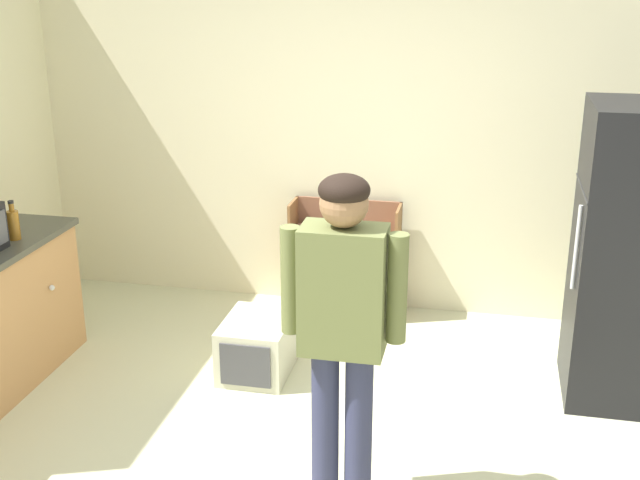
# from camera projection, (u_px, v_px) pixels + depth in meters

# --- Properties ---
(back_wall) EXTENTS (5.20, 0.06, 2.70)m
(back_wall) POSITION_uv_depth(u_px,v_px,m) (382.00, 131.00, 5.84)
(back_wall) COLOR beige
(back_wall) RESTS_ON ground
(refrigerator) EXTENTS (0.73, 0.68, 1.78)m
(refrigerator) POSITION_uv_depth(u_px,v_px,m) (638.00, 257.00, 4.69)
(refrigerator) COLOR black
(refrigerator) RESTS_ON ground
(bookshelf) EXTENTS (0.80, 0.28, 0.85)m
(bookshelf) POSITION_uv_depth(u_px,v_px,m) (338.00, 265.00, 6.04)
(bookshelf) COLOR brown
(bookshelf) RESTS_ON ground
(standing_person) EXTENTS (0.57, 0.22, 1.67)m
(standing_person) POSITION_uv_depth(u_px,v_px,m) (343.00, 316.00, 3.62)
(standing_person) COLOR #303353
(standing_person) RESTS_ON ground
(pet_carrier) EXTENTS (0.42, 0.55, 0.36)m
(pet_carrier) POSITION_uv_depth(u_px,v_px,m) (258.00, 346.00, 5.18)
(pet_carrier) COLOR beige
(pet_carrier) RESTS_ON ground
(banana_bunch) EXTENTS (0.15, 0.16, 0.04)m
(banana_bunch) POSITION_uv_depth(u_px,v_px,m) (2.00, 222.00, 5.19)
(banana_bunch) COLOR yellow
(banana_bunch) RESTS_ON kitchen_counter
(amber_bottle) EXTENTS (0.07, 0.07, 0.25)m
(amber_bottle) POSITION_uv_depth(u_px,v_px,m) (14.00, 224.00, 4.92)
(amber_bottle) COLOR #9E661E
(amber_bottle) RESTS_ON kitchen_counter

